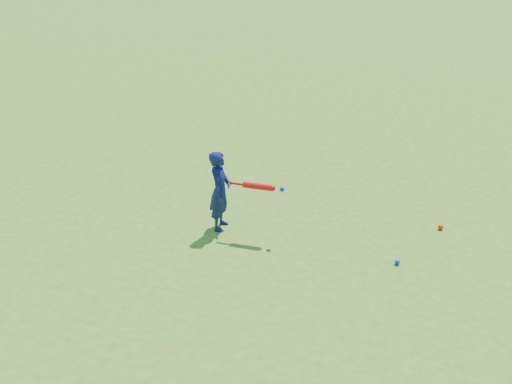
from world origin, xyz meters
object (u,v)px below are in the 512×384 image
ground_ball_red (441,227)px  bat_swing (260,187)px  child (220,191)px  ground_ball_blue (397,262)px

ground_ball_red → bat_swing: bearing=-166.4°
child → ground_ball_blue: (2.34, -0.51, -0.53)m
child → ground_ball_blue: 2.45m
ground_ball_red → ground_ball_blue: (-0.62, -0.99, -0.00)m
child → ground_ball_red: size_ratio=14.97×
ground_ball_blue → ground_ball_red: bearing=58.0°
child → bat_swing: bearing=-98.5°
child → ground_ball_blue: bearing=-100.5°
ground_ball_blue → bat_swing: bat_swing is taller
child → bat_swing: child is taller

